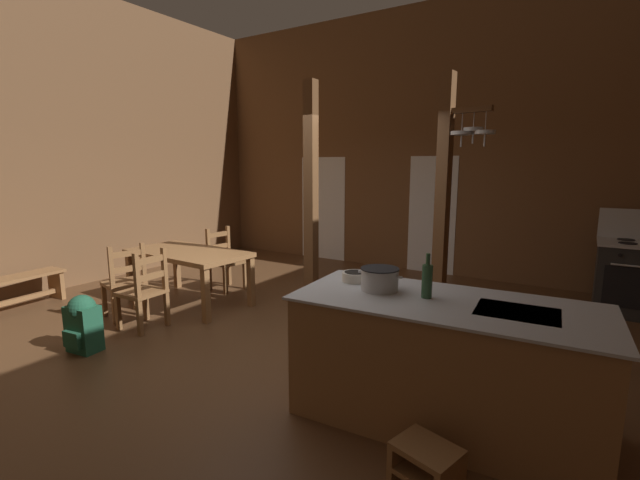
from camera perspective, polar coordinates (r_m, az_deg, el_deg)
The scene contains 18 objects.
ground_plane at distance 4.95m, azimuth -4.88°, elevation -13.35°, with size 8.97×8.45×0.10m, color brown.
wall_back at distance 8.02m, azimuth 12.22°, elevation 12.40°, with size 8.97×0.14×4.57m, color brown.
wall_left at distance 7.81m, azimuth -30.88°, elevation 11.33°, with size 0.14×8.45×4.57m, color brown.
glazed_door_back_left at distance 8.80m, azimuth 0.39°, elevation 4.16°, with size 1.00×0.01×2.05m, color white.
glazed_panel_back_right at distance 7.86m, azimuth 14.50°, elevation 3.16°, with size 0.84×0.01×2.05m, color white.
kitchen_island at distance 3.42m, azimuth 15.78°, elevation -15.24°, with size 2.22×1.09×0.94m.
support_post_with_pot_rack at distance 5.23m, azimuth 16.24°, elevation 5.91°, with size 0.64×0.29×2.92m.
support_post_center at distance 5.50m, azimuth -1.20°, elevation 5.28°, with size 0.14×0.14×2.92m.
step_stool at distance 2.90m, azimuth 13.80°, elevation -26.88°, with size 0.42×0.37×0.30m.
dining_table at distance 6.21m, azimuth -16.95°, elevation -2.18°, with size 1.74×0.98×0.74m.
ladderback_chair_near_window at distance 6.83m, azimuth -12.46°, elevation -2.62°, with size 0.49×0.49×0.95m.
ladderback_chair_by_post at distance 5.46m, azimuth -22.11°, elevation -6.27°, with size 0.46×0.46×0.95m.
ladderback_chair_at_table_end at distance 5.95m, azimuth -24.27°, elevation -5.12°, with size 0.54×0.54×0.95m.
bench_along_left_wall at distance 7.07m, azimuth -34.89°, elevation -5.05°, with size 0.44×1.13×0.44m.
backpack at distance 5.13m, azimuth -28.76°, elevation -9.42°, with size 0.34×0.33×0.60m.
stockpot_on_counter at distance 3.41m, azimuth 7.86°, elevation -5.10°, with size 0.37×0.30×0.17m.
mixing_bowl_on_counter at distance 3.65m, azimuth 4.66°, elevation -4.81°, with size 0.22×0.22×0.08m.
bottle_tall_on_counter at distance 3.27m, azimuth 13.92°, elevation -5.16°, with size 0.08×0.08×0.33m.
Camera 1 is at (2.76, -3.63, 1.90)m, focal length 24.31 mm.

